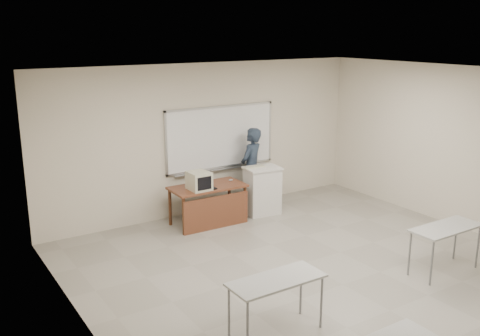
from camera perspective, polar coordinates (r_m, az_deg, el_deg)
floor at (r=8.15m, az=10.94°, el=-12.14°), size 7.00×8.00×0.01m
whiteboard at (r=10.85m, az=-2.06°, el=3.20°), size 2.48×0.10×1.31m
student_desks at (r=7.06m, az=18.90°, el=-11.01°), size 4.40×2.20×0.73m
instructor_desk at (r=10.10m, az=-3.15°, el=-3.19°), size 1.43×0.71×0.75m
podium at (r=10.74m, az=2.39°, el=-2.41°), size 0.69×0.50×0.96m
crt_monitor at (r=9.86m, az=-4.41°, el=-1.37°), size 0.37×0.42×0.35m
laptop at (r=9.96m, az=-3.63°, el=-1.88°), size 0.30×0.28×0.22m
mouse at (r=10.43m, az=-0.99°, el=-1.29°), size 0.09×0.06×0.03m
keyboard at (r=10.58m, az=1.51°, el=0.11°), size 0.46×0.18×0.03m
presenter at (r=11.04m, az=1.23°, el=0.00°), size 0.73×0.64×1.68m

